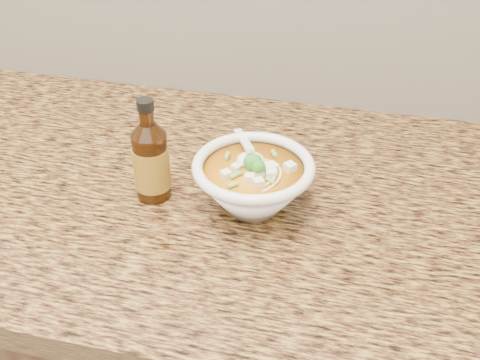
# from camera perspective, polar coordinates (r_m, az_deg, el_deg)

# --- Properties ---
(cabinet) EXTENTS (4.00, 0.65, 0.86)m
(cabinet) POSITION_cam_1_polar(r_m,az_deg,el_deg) (1.34, -11.18, -15.68)
(cabinet) COLOR #341C0F
(cabinet) RESTS_ON ground
(counter_slab) EXTENTS (4.00, 0.68, 0.04)m
(counter_slab) POSITION_cam_1_polar(r_m,az_deg,el_deg) (1.04, -13.99, 0.23)
(counter_slab) COLOR olive
(counter_slab) RESTS_ON cabinet
(soup_bowl) EXTENTS (0.18, 0.20, 0.10)m
(soup_bowl) POSITION_cam_1_polar(r_m,az_deg,el_deg) (0.88, 1.26, -0.40)
(soup_bowl) COLOR silver
(soup_bowl) RESTS_ON counter_slab
(hot_sauce_bottle) EXTENTS (0.06, 0.06, 0.17)m
(hot_sauce_bottle) POSITION_cam_1_polar(r_m,az_deg,el_deg) (0.91, -8.43, 1.75)
(hot_sauce_bottle) COLOR #401E08
(hot_sauce_bottle) RESTS_ON counter_slab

